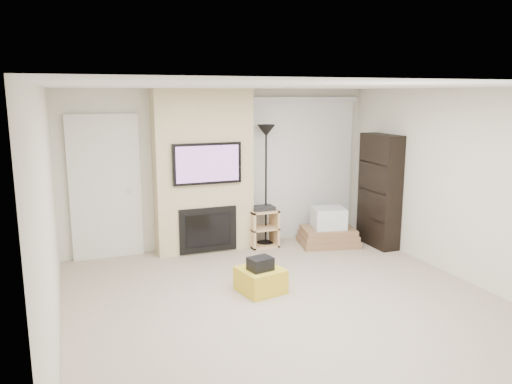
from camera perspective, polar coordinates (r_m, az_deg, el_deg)
name	(u,v)px	position (r m, az deg, el deg)	size (l,w,h in m)	color
floor	(294,310)	(5.87, 4.31, -13.25)	(5.00, 5.50, 0.00)	tan
ceiling	(297,86)	(5.35, 4.71, 11.95)	(5.00, 5.50, 0.00)	white
wall_back	(221,168)	(8.00, -3.98, 2.72)	(5.00, 2.50, 0.00)	silver
wall_front	(496,297)	(3.32, 25.72, -10.75)	(5.00, 2.50, 0.00)	silver
wall_left	(49,224)	(4.97, -22.59, -3.39)	(5.50, 2.50, 0.00)	silver
wall_right	(473,188)	(6.91, 23.58, 0.45)	(5.50, 2.50, 0.00)	silver
hvac_vent	(298,88)	(6.24, 4.85, 11.81)	(0.35, 0.18, 0.01)	silver
ottoman	(261,280)	(6.29, 0.52, -10.03)	(0.50, 0.50, 0.30)	gold
black_bag	(260,264)	(6.16, 0.50, -8.20)	(0.28, 0.22, 0.16)	black
fireplace_wall	(204,172)	(7.71, -6.01, 2.25)	(1.50, 0.47, 2.50)	beige
entry_door	(105,188)	(7.68, -16.83, 0.42)	(1.02, 0.11, 2.14)	silver
vertical_blinds	(302,163)	(8.46, 5.23, 3.32)	(1.98, 0.10, 2.37)	silver
floor_lamp	(266,151)	(7.91, 1.16, 4.72)	(0.29, 0.29, 1.95)	black
av_stand	(263,225)	(8.04, 0.77, -3.81)	(0.45, 0.38, 0.66)	#E4B57F
box_stack	(328,231)	(8.23, 8.26, -4.38)	(1.04, 0.87, 0.61)	#8D6847
bookshelf	(380,191)	(8.21, 13.94, 0.15)	(0.30, 0.80, 1.80)	black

